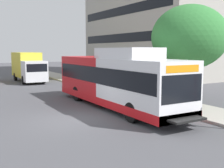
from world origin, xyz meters
TOP-DOWN VIEW (x-y plane):
  - ground_plane at (0.00, 8.00)m, footprint 120.00×120.00m
  - sidewalk_curb at (7.00, 6.00)m, footprint 3.00×56.00m
  - transit_bus at (3.51, 1.65)m, footprint 2.58×12.25m
  - street_tree_near_stop at (7.66, -0.27)m, footprint 4.63×4.63m
  - box_truck_background at (2.32, 18.54)m, footprint 2.32×7.01m

SIDE VIEW (x-z plane):
  - ground_plane at x=0.00m, z-range 0.00..0.00m
  - sidewalk_curb at x=7.00m, z-range 0.00..0.14m
  - transit_bus at x=3.51m, z-range -0.12..3.53m
  - box_truck_background at x=2.32m, z-range 0.12..3.37m
  - street_tree_near_stop at x=7.66m, z-range 1.23..7.38m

